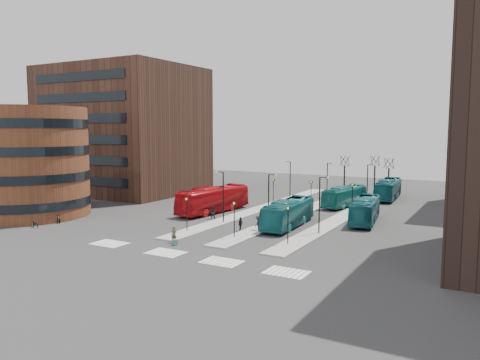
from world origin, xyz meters
The scene contains 23 objects.
ground centered at (0.00, 0.00, 0.00)m, with size 160.00×160.00×0.00m, color #2A2A2C.
island_left centered at (-4.00, 30.00, 0.07)m, with size 2.50×45.00×0.15m, color gray.
island_mid centered at (2.00, 30.00, 0.07)m, with size 2.50×45.00×0.15m, color gray.
island_right centered at (8.00, 30.00, 0.07)m, with size 2.50×45.00×0.15m, color gray.
suitcase centered at (-1.93, 6.58, 0.30)m, with size 0.48×0.38×0.59m, color navy.
red_bus centered at (-8.44, 23.67, 1.75)m, with size 2.94×12.57×3.50m, color #B40D15.
teal_bus_a centered at (4.12, 20.09, 1.57)m, with size 2.63×11.26×3.14m, color #15666C.
teal_bus_b centered at (5.54, 37.26, 1.46)m, with size 2.44×10.45×2.91m, color #146764.
teal_bus_c centered at (11.18, 27.04, 1.51)m, with size 2.54×10.86×3.03m, color #155C6A.
teal_bus_d centered at (9.55, 47.61, 1.62)m, with size 2.72×11.64×3.24m, color #145964.
traveller centered at (-2.64, 7.38, 0.82)m, with size 0.60×0.39×1.64m, color #4A472C.
commuter_a centered at (-5.93, 19.60, 0.85)m, with size 0.82×0.64×1.70m, color black.
commuter_b centered at (0.49, 15.27, 0.79)m, with size 0.92×0.38×1.57m, color black.
commuter_c centered at (2.26, 16.09, 0.88)m, with size 1.13×0.65×1.75m, color black.
bicycle_near centered at (-21.00, 5.35, 0.42)m, with size 0.56×1.60×0.84m, color gray.
bicycle_mid centered at (-21.00, 8.39, 0.49)m, with size 0.46×1.64×0.99m, color gray.
bicycle_far centered at (-21.00, 8.38, 0.44)m, with size 0.58×1.67×0.88m, color gray.
crosswalk_stripes centered at (1.75, 4.00, 0.01)m, with size 22.35×2.40×0.01m.
round_building centered at (-28.00, 10.00, 6.99)m, with size 15.16×15.16×14.00m.
office_block centered at (-34.00, 33.98, 11.00)m, with size 25.00×20.12×22.00m.
sign_poles centered at (1.60, 23.00, 2.41)m, with size 12.45×22.12×3.65m.
lamp_posts centered at (2.64, 28.00, 3.58)m, with size 14.04×20.24×6.12m.
bare_trees centered at (2.67, 62.67, 2.72)m, with size 10.97×8.14×5.90m.
Camera 1 is at (25.39, -28.98, 11.23)m, focal length 35.00 mm.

